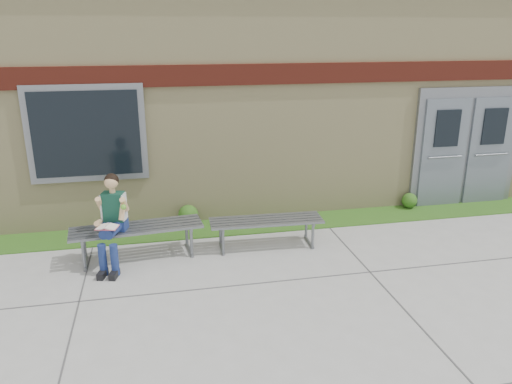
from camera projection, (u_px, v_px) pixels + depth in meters
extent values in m
plane|color=#9E9E99|center=(315.00, 297.00, 6.51)|extent=(80.00, 80.00, 0.00)
cube|color=#1F5416|center=(269.00, 224.00, 8.93)|extent=(16.00, 0.80, 0.02)
cube|color=beige|center=(236.00, 90.00, 11.47)|extent=(16.00, 6.00, 4.00)
cube|color=maroon|center=(265.00, 74.00, 8.47)|extent=(16.00, 0.06, 0.35)
cube|color=slate|center=(87.00, 134.00, 8.16)|extent=(1.90, 0.08, 1.60)
cube|color=black|center=(86.00, 134.00, 8.12)|extent=(1.70, 0.04, 1.40)
cube|color=slate|center=(466.00, 147.00, 9.68)|extent=(2.20, 0.08, 2.30)
cube|color=slate|center=(443.00, 154.00, 9.57)|extent=(0.92, 0.06, 2.10)
cube|color=slate|center=(489.00, 151.00, 9.76)|extent=(0.92, 0.06, 2.10)
cube|color=slate|center=(137.00, 228.00, 7.49)|extent=(1.99, 0.73, 0.04)
cube|color=slate|center=(84.00, 248.00, 7.42)|extent=(0.10, 0.54, 0.44)
cube|color=slate|center=(190.00, 240.00, 7.73)|extent=(0.10, 0.54, 0.44)
cube|color=slate|center=(266.00, 220.00, 7.89)|extent=(1.80, 0.56, 0.03)
cube|color=slate|center=(222.00, 238.00, 7.83)|extent=(0.06, 0.50, 0.41)
cube|color=slate|center=(309.00, 231.00, 8.11)|extent=(0.06, 0.50, 0.41)
cube|color=navy|center=(116.00, 225.00, 7.36)|extent=(0.37, 0.30, 0.15)
cube|color=#103B2A|center=(114.00, 207.00, 7.25)|extent=(0.34, 0.26, 0.43)
sphere|color=#DDAE79|center=(111.00, 182.00, 7.12)|extent=(0.24, 0.24, 0.20)
sphere|color=black|center=(112.00, 180.00, 7.13)|extent=(0.25, 0.25, 0.21)
cylinder|color=navy|center=(105.00, 230.00, 7.12)|extent=(0.24, 0.42, 0.14)
cylinder|color=navy|center=(116.00, 230.00, 7.11)|extent=(0.24, 0.42, 0.14)
cylinder|color=navy|center=(103.00, 260.00, 7.02)|extent=(0.11, 0.11, 0.47)
cylinder|color=navy|center=(115.00, 260.00, 7.01)|extent=(0.11, 0.11, 0.47)
cube|color=black|center=(103.00, 274.00, 7.02)|extent=(0.15, 0.26, 0.09)
cube|color=black|center=(114.00, 274.00, 7.01)|extent=(0.15, 0.26, 0.09)
cylinder|color=#DDAE79|center=(100.00, 204.00, 7.19)|extent=(0.13, 0.22, 0.25)
cylinder|color=#DDAE79|center=(124.00, 204.00, 7.17)|extent=(0.13, 0.22, 0.25)
cube|color=white|center=(107.00, 227.00, 6.98)|extent=(0.33, 0.27, 0.01)
cube|color=#CB4C64|center=(107.00, 227.00, 6.99)|extent=(0.34, 0.28, 0.01)
sphere|color=#67B931|center=(123.00, 207.00, 7.04)|extent=(0.08, 0.08, 0.08)
sphere|color=#1F5416|center=(188.00, 215.00, 8.83)|extent=(0.35, 0.35, 0.35)
sphere|color=#1F5416|center=(409.00, 200.00, 9.66)|extent=(0.29, 0.29, 0.29)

